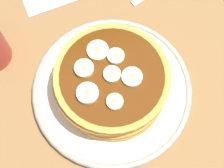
% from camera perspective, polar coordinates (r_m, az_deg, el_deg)
% --- Properties ---
extents(ground_plane, '(1.40, 1.40, 0.03)m').
position_cam_1_polar(ground_plane, '(0.61, -0.00, -1.80)').
color(ground_plane, olive).
extents(plate, '(0.28, 0.28, 0.02)m').
position_cam_1_polar(plate, '(0.59, -0.00, -0.99)').
color(plate, silver).
rests_on(plate, ground_plane).
extents(pancake_stack, '(0.19, 0.20, 0.06)m').
position_cam_1_polar(pancake_stack, '(0.55, 0.11, 0.34)').
color(pancake_stack, tan).
rests_on(pancake_stack, plate).
extents(banana_slice_0, '(0.03, 0.03, 0.01)m').
position_cam_1_polar(banana_slice_0, '(0.52, -0.43, 1.60)').
color(banana_slice_0, '#F7F2B8').
rests_on(banana_slice_0, pancake_stack).
extents(banana_slice_1, '(0.03, 0.03, 0.01)m').
position_cam_1_polar(banana_slice_1, '(0.50, 0.48, -3.10)').
color(banana_slice_1, '#F0EDB9').
rests_on(banana_slice_1, pancake_stack).
extents(banana_slice_2, '(0.03, 0.03, 0.01)m').
position_cam_1_polar(banana_slice_2, '(0.52, 3.46, 1.22)').
color(banana_slice_2, '#EBF3B6').
rests_on(banana_slice_2, pancake_stack).
extents(banana_slice_3, '(0.03, 0.03, 0.01)m').
position_cam_1_polar(banana_slice_3, '(0.52, -4.85, 2.67)').
color(banana_slice_3, '#F8F4C1').
rests_on(banana_slice_3, pancake_stack).
extents(banana_slice_4, '(0.03, 0.03, 0.01)m').
position_cam_1_polar(banana_slice_4, '(0.53, 0.66, 4.82)').
color(banana_slice_4, '#F5F0C1').
rests_on(banana_slice_4, pancake_stack).
extents(banana_slice_5, '(0.03, 0.03, 0.01)m').
position_cam_1_polar(banana_slice_5, '(0.51, -4.26, -1.63)').
color(banana_slice_5, '#F6E6C5').
rests_on(banana_slice_5, pancake_stack).
extents(banana_slice_6, '(0.04, 0.04, 0.01)m').
position_cam_1_polar(banana_slice_6, '(0.54, -2.48, 5.83)').
color(banana_slice_6, '#EBECB9').
rests_on(banana_slice_6, pancake_stack).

